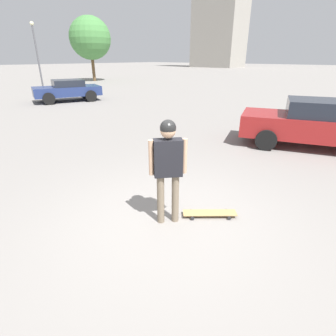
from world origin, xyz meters
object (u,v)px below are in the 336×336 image
(skateboard, at_px, (210,213))
(car_parked_near, at_px, (316,123))
(person, at_px, (168,161))
(car_parked_far, at_px, (67,90))

(skateboard, distance_m, car_parked_near, 5.55)
(skateboard, bearing_deg, car_parked_near, -134.53)
(person, distance_m, car_parked_near, 6.16)
(person, xyz_separation_m, car_parked_far, (5.77, 13.81, -0.41))
(person, bearing_deg, skateboard, 3.46)
(car_parked_near, bearing_deg, person, 62.94)
(person, relative_size, car_parked_far, 0.41)
(car_parked_near, bearing_deg, skateboard, 66.99)
(skateboard, bearing_deg, person, 10.81)
(person, bearing_deg, car_parked_near, 34.06)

